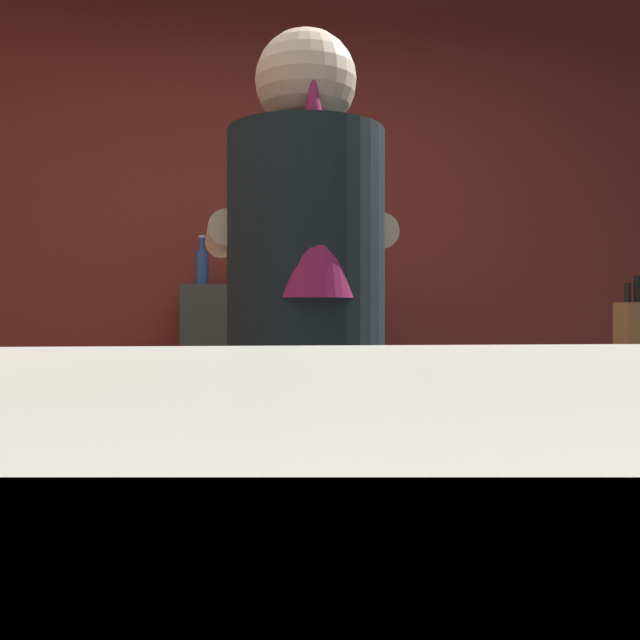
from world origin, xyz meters
TOP-DOWN VIEW (x-y plane):
  - wall_back at (0.00, 2.20)m, footprint 5.20×0.10m
  - prep_counter at (0.35, 0.68)m, footprint 2.10×0.60m
  - back_shelf at (0.08, 1.92)m, footprint 0.79×0.36m
  - bartender at (0.06, 0.23)m, footprint 0.44×0.52m
  - knife_block at (1.03, 0.59)m, footprint 0.10×0.08m
  - mixing_bowl at (-0.13, 0.79)m, footprint 0.20×0.20m
  - chefs_knife at (0.34, 0.63)m, footprint 0.24×0.11m
  - bottle_vinegar at (0.07, 1.96)m, footprint 0.07×0.07m
  - bottle_hot_sauce at (-0.03, 1.97)m, footprint 0.08×0.08m
  - bottle_soy at (0.18, 1.93)m, footprint 0.07×0.07m
  - bottle_olive_oil at (-0.23, 1.93)m, footprint 0.06×0.06m

SIDE VIEW (x-z plane):
  - prep_counter at x=0.35m, z-range 0.00..0.92m
  - back_shelf at x=0.08m, z-range 0.00..1.22m
  - chefs_knife at x=0.34m, z-range 0.92..0.93m
  - mixing_bowl at x=-0.13m, z-range 0.92..0.98m
  - bartender at x=0.06m, z-range 0.13..1.83m
  - knife_block at x=1.03m, z-range 0.89..1.16m
  - bottle_hot_sauce at x=-0.03m, z-range 1.20..1.39m
  - bottle_olive_oil at x=-0.23m, z-range 1.19..1.42m
  - bottle_soy at x=0.18m, z-range 1.19..1.44m
  - bottle_vinegar at x=0.07m, z-range 1.19..1.45m
  - wall_back at x=0.00m, z-range 0.00..2.70m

